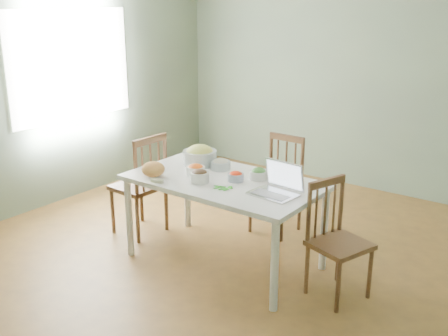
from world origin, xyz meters
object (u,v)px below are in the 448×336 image
Objects in this scene: bowl_squash at (200,155)px; laptop at (273,180)px; chair_far at (276,186)px; dining_table at (224,221)px; chair_left at (138,184)px; chair_right at (340,242)px; bread_boule at (153,169)px.

bowl_squash is 0.99m from laptop.
chair_far is 3.08× the size of bowl_squash.
dining_table is at bearing 177.03° from laptop.
chair_left is 2.84× the size of laptop.
dining_table is 0.73m from laptop.
chair_far reaches higher than bowl_squash.
bowl_squash is (-0.42, 0.20, 0.47)m from dining_table.
chair_right is at bearing -5.13° from bowl_squash.
bread_boule is (-1.56, -0.37, 0.37)m from chair_right.
dining_table is 0.82m from chair_far.
laptop is at bearing 11.70° from bread_boule.
chair_left is (-1.04, 0.01, 0.12)m from dining_table.
chair_left is at bearing -141.60° from chair_far.
chair_right is at bearing 13.19° from bread_boule.
chair_right is 2.59× the size of laptop.
chair_right is at bearing -35.13° from chair_far.
chair_left is at bearing -162.64° from bowl_squash.
bread_boule is 0.65× the size of bowl_squash.
chair_left is at bearing 149.15° from bread_boule.
bowl_squash is at bearing 103.31° from chair_right.
dining_table is 5.29× the size of bowl_squash.
bread_boule is 0.56× the size of laptop.
chair_far reaches higher than bread_boule.
chair_right is (1.03, 0.07, 0.08)m from dining_table.
chair_far reaches higher than dining_table.
chair_far is 1.26m from chair_right.
laptop reaches higher than chair_far.
laptop is at bearing -16.41° from bowl_squash.
dining_table is 8.18× the size of bread_boule.
chair_left is at bearing -177.96° from laptop.
chair_far is 1.04× the size of chair_right.
bowl_squash is at bearing 78.24° from bread_boule.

